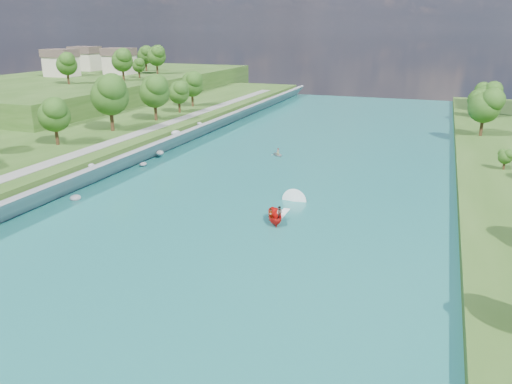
% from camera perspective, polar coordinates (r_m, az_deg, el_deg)
% --- Properties ---
extents(ground, '(260.00, 260.00, 0.00)m').
position_cam_1_polar(ground, '(54.14, -8.15, -7.78)').
color(ground, '#2D5119').
rests_on(ground, ground).
extents(river_water, '(55.00, 240.00, 0.10)m').
position_cam_1_polar(river_water, '(70.93, -0.54, -1.15)').
color(river_water, '#1B6765').
rests_on(river_water, ground).
extents(ridge_west, '(60.00, 120.00, 9.00)m').
position_cam_1_polar(ridge_west, '(174.88, -17.66, 11.11)').
color(ridge_west, '#2D5119').
rests_on(ridge_west, ground).
extents(riprap_bank, '(4.28, 236.00, 4.05)m').
position_cam_1_polar(riprap_bank, '(82.22, -17.84, 1.97)').
color(riprap_bank, slate).
rests_on(riprap_bank, ground).
extents(riverside_path, '(3.00, 200.00, 0.10)m').
position_cam_1_polar(riverside_path, '(86.51, -21.16, 3.60)').
color(riverside_path, gray).
rests_on(riverside_path, berm_west).
extents(ridge_houses, '(29.50, 29.50, 8.40)m').
position_cam_1_polar(ridge_houses, '(181.87, -18.55, 14.07)').
color(ridge_houses, beige).
rests_on(ridge_houses, ridge_west).
extents(trees_ridge, '(19.44, 51.80, 10.93)m').
position_cam_1_polar(trees_ridge, '(165.51, -14.28, 14.41)').
color(trees_ridge, '#274512').
rests_on(trees_ridge, ridge_west).
extents(motorboat, '(3.60, 19.07, 2.09)m').
position_cam_1_polar(motorboat, '(64.37, 2.55, -2.49)').
color(motorboat, red).
rests_on(motorboat, river_water).
extents(raft, '(3.38, 3.44, 1.50)m').
position_cam_1_polar(raft, '(96.68, 2.53, 4.36)').
color(raft, '#94979C').
rests_on(raft, river_water).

